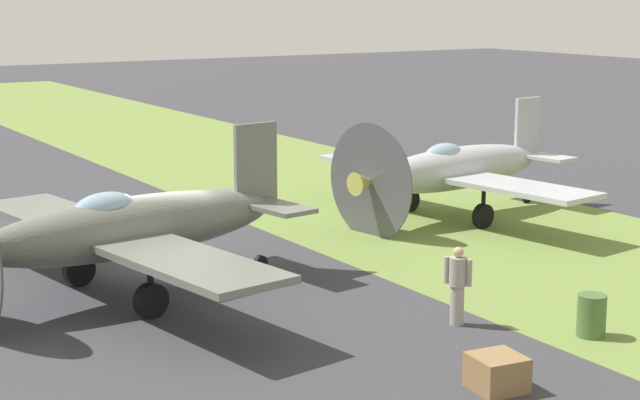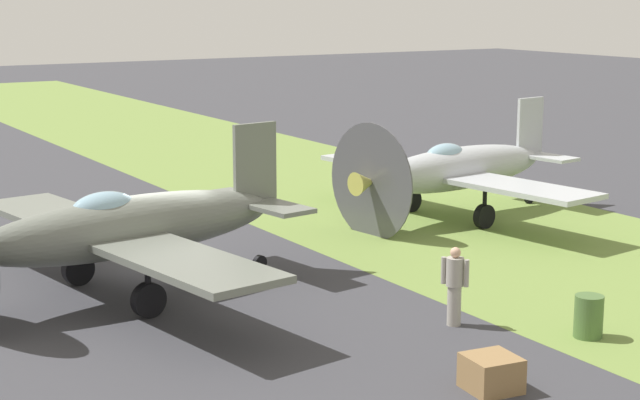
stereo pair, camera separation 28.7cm
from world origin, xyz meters
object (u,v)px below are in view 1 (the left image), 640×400
Objects in this scene: airplane_lead at (126,228)px; supply_crate at (497,373)px; fuel_drum at (592,316)px; ground_crew_chief at (458,284)px; runway_marker_cone at (249,198)px; airplane_wingman at (454,169)px.

supply_crate is at bearing -167.09° from airplane_lead.
airplane_lead is 12.55× the size of fuel_drum.
ground_crew_chief is at bearing -145.58° from airplane_lead.
airplane_lead is 10.61m from fuel_drum.
airplane_lead is 25.68× the size of runway_marker_cone.
supply_crate is (-11.82, 8.53, -1.26)m from airplane_wingman.
runway_marker_cone is at bearing -40.02° from ground_crew_chief.
airplane_wingman reaches higher than supply_crate.
supply_crate is 2.05× the size of runway_marker_cone.
runway_marker_cone is at bearing -13.04° from supply_crate.
fuel_drum is at bearing -71.61° from supply_crate.
ground_crew_chief reaches higher than fuel_drum.
airplane_wingman is 11.74m from fuel_drum.
fuel_drum is 1.00× the size of supply_crate.
airplane_lead is 11.17m from runway_marker_cone.
runway_marker_cone is (8.16, -7.49, -1.45)m from airplane_lead.
fuel_drum reaches higher than supply_crate.
ground_crew_chief reaches higher than supply_crate.
airplane_wingman is 24.26× the size of runway_marker_cone.
airplane_wingman is 7.11m from runway_marker_cone.
runway_marker_cone is (13.81, -2.21, -0.69)m from ground_crew_chief.
airplane_lead is 6.53× the size of ground_crew_chief.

